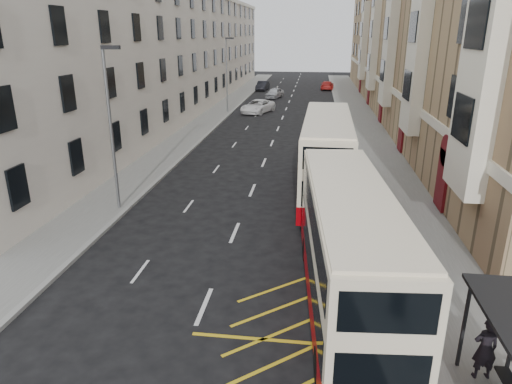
# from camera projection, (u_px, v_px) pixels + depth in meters

# --- Properties ---
(pavement_right) EXTENTS (4.00, 120.00, 0.15)m
(pavement_right) POSITION_uv_depth(u_px,v_px,m) (368.00, 140.00, 38.67)
(pavement_right) COLOR slate
(pavement_right) RESTS_ON ground
(pavement_left) EXTENTS (3.00, 120.00, 0.15)m
(pavement_left) POSITION_uv_depth(u_px,v_px,m) (190.00, 135.00, 40.55)
(pavement_left) COLOR slate
(pavement_left) RESTS_ON ground
(kerb_right) EXTENTS (0.25, 120.00, 0.15)m
(kerb_right) POSITION_uv_depth(u_px,v_px,m) (344.00, 139.00, 38.92)
(kerb_right) COLOR gray
(kerb_right) RESTS_ON ground
(kerb_left) EXTENTS (0.25, 120.00, 0.15)m
(kerb_left) POSITION_uv_depth(u_px,v_px,m) (207.00, 135.00, 40.37)
(kerb_left) COLOR gray
(kerb_left) RESTS_ON ground
(road_markings) EXTENTS (10.00, 110.00, 0.01)m
(road_markings) POSITION_uv_depth(u_px,v_px,m) (286.00, 110.00, 53.69)
(road_markings) COLOR silver
(road_markings) RESTS_ON ground
(terrace_right) EXTENTS (10.75, 79.00, 15.25)m
(terrace_right) POSITION_uv_depth(u_px,v_px,m) (423.00, 43.00, 49.75)
(terrace_right) COLOR tan
(terrace_right) RESTS_ON ground
(terrace_left) EXTENTS (9.18, 79.00, 13.25)m
(terrace_left) POSITION_uv_depth(u_px,v_px,m) (173.00, 52.00, 53.62)
(terrace_left) COLOR silver
(terrace_left) RESTS_ON ground
(guard_railing) EXTENTS (0.06, 6.56, 1.01)m
(guard_railing) POSITION_uv_depth(u_px,v_px,m) (389.00, 270.00, 15.94)
(guard_railing) COLOR red
(guard_railing) RESTS_ON pavement_right
(street_lamp_near) EXTENTS (0.93, 0.18, 8.00)m
(street_lamp_near) POSITION_uv_depth(u_px,v_px,m) (111.00, 121.00, 22.05)
(street_lamp_near) COLOR slate
(street_lamp_near) RESTS_ON pavement_left
(street_lamp_far) EXTENTS (0.93, 0.18, 8.00)m
(street_lamp_far) POSITION_uv_depth(u_px,v_px,m) (227.00, 71.00, 50.12)
(street_lamp_far) COLOR slate
(street_lamp_far) RESTS_ON pavement_left
(double_decker_front) EXTENTS (3.21, 10.68, 4.20)m
(double_decker_front) POSITION_uv_depth(u_px,v_px,m) (348.00, 251.00, 14.51)
(double_decker_front) COLOR #F4E3C0
(double_decker_front) RESTS_ON ground
(double_decker_rear) EXTENTS (2.76, 11.14, 4.42)m
(double_decker_rear) POSITION_uv_depth(u_px,v_px,m) (326.00, 156.00, 25.18)
(double_decker_rear) COLOR #F4E3C0
(double_decker_rear) RESTS_ON ground
(pedestrian_near) EXTENTS (0.71, 0.52, 1.79)m
(pedestrian_near) POSITION_uv_depth(u_px,v_px,m) (485.00, 348.00, 11.70)
(pedestrian_near) COLOR black
(pedestrian_near) RESTS_ON pavement_right
(pedestrian_far) EXTENTS (0.97, 0.50, 1.59)m
(pedestrian_far) POSITION_uv_depth(u_px,v_px,m) (429.00, 273.00, 15.52)
(pedestrian_far) COLOR black
(pedestrian_far) RESTS_ON pavement_right
(white_van) EXTENTS (3.95, 5.71, 1.45)m
(white_van) POSITION_uv_depth(u_px,v_px,m) (258.00, 106.00, 51.69)
(white_van) COLOR white
(white_van) RESTS_ON ground
(car_silver) EXTENTS (2.69, 4.46, 1.42)m
(car_silver) POSITION_uv_depth(u_px,v_px,m) (275.00, 93.00, 63.17)
(car_silver) COLOR #B7BABF
(car_silver) RESTS_ON ground
(car_dark) EXTENTS (1.83, 4.42, 1.42)m
(car_dark) POSITION_uv_depth(u_px,v_px,m) (263.00, 86.00, 71.69)
(car_dark) COLOR black
(car_dark) RESTS_ON ground
(car_red) EXTENTS (2.22, 4.77, 1.35)m
(car_red) POSITION_uv_depth(u_px,v_px,m) (327.00, 85.00, 72.55)
(car_red) COLOR #AC1C18
(car_red) RESTS_ON ground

